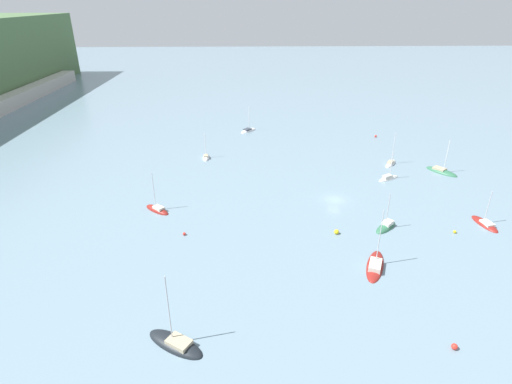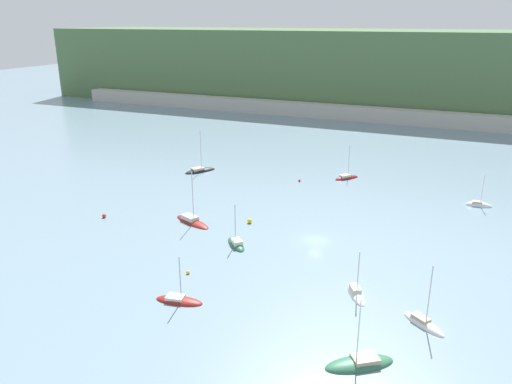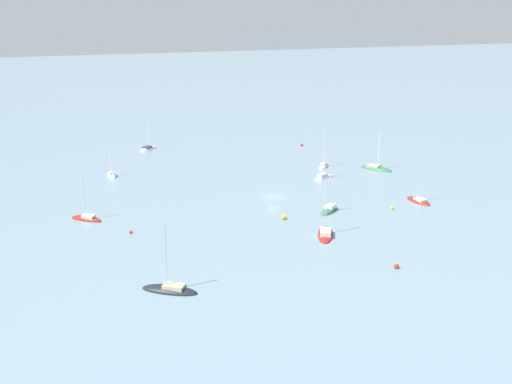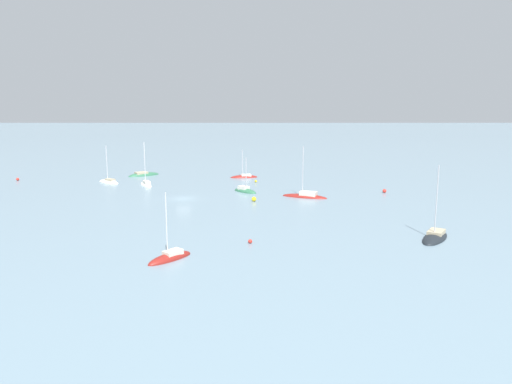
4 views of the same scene
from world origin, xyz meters
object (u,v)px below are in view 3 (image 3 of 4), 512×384
Objects in this scene: sailboat_4 at (329,211)px; sailboat_9 at (325,234)px; sailboat_8 at (323,166)px; mooring_buoy_0 at (302,145)px; mooring_buoy_1 at (284,217)px; sailboat_0 at (170,290)px; sailboat_5 at (324,178)px; mooring_buoy_3 at (131,232)px; mooring_buoy_4 at (392,208)px; sailboat_7 at (148,149)px; sailboat_1 at (112,176)px; sailboat_2 at (87,219)px; mooring_buoy_2 at (396,266)px; sailboat_3 at (419,201)px; sailboat_6 at (376,169)px.

sailboat_9 is (-11.70, 5.55, 0.03)m from sailboat_4.
sailboat_8 reaches higher than mooring_buoy_0.
sailboat_0 is at bearing 134.70° from mooring_buoy_1.
sailboat_5 is at bearing 168.34° from mooring_buoy_0.
mooring_buoy_3 is at bearing 94.26° from sailboat_9.
sailboat_9 is 19.14× the size of mooring_buoy_4.
sailboat_7 is 15.64× the size of mooring_buoy_3.
sailboat_0 reaches higher than sailboat_1.
mooring_buoy_2 is at bearing 179.76° from sailboat_2.
sailboat_8 is 57.90m from mooring_buoy_3.
sailboat_5 is at bearing -98.34° from sailboat_7.
sailboat_9 is (-42.69, 16.88, 0.05)m from sailboat_8.
mooring_buoy_4 is (-10.19, -54.92, 0.17)m from sailboat_2.
sailboat_7 reaches higher than sailboat_4.
sailboat_2 is at bearing 84.95° from sailboat_9.
mooring_buoy_1 is at bearing -155.59° from sailboat_5.
mooring_buoy_4 is at bearing -150.22° from sailboat_2.
mooring_buoy_1 is (-23.64, 17.23, 0.31)m from sailboat_5.
sailboat_8 reaches higher than mooring_buoy_2.
sailboat_0 is at bearing 144.61° from sailboat_2.
sailboat_4 is at bearing -87.75° from mooring_buoy_3.
mooring_buoy_2 is (-28.15, 0.96, 0.27)m from sailboat_4.
sailboat_7 is at bearing 85.67° from sailboat_8.
sailboat_3 reaches higher than mooring_buoy_2.
sailboat_0 is at bearing -174.92° from mooring_buoy_3.
mooring_buoy_4 is (-2.22, -11.71, 0.16)m from sailboat_4.
sailboat_8 reaches higher than sailboat_6.
sailboat_0 is 76.64m from sailboat_6.
sailboat_3 is at bearing -146.49° from sailboat_2.
sailboat_3 is at bearing -127.21° from sailboat_1.
sailboat_1 is 46.09m from sailboat_5.
mooring_buoy_2 is (-16.44, -4.59, 0.23)m from sailboat_9.
mooring_buoy_0 is at bearing 160.09° from sailboat_6.
mooring_buoy_3 is (-54.30, 50.75, -0.06)m from mooring_buoy_0.
sailboat_2 reaches higher than mooring_buoy_3.
sailboat_5 is 50.68m from mooring_buoy_2.
mooring_buoy_0 is at bearing -43.06° from mooring_buoy_3.
sailboat_5 is (21.19, 11.10, 0.05)m from sailboat_3.
mooring_buoy_2 is at bearing -58.93° from sailboat_6.
sailboat_2 reaches higher than mooring_buoy_4.
sailboat_0 is 16.21× the size of mooring_buoy_0.
sailboat_6 is at bearing -104.77° from sailboat_1.
sailboat_1 is 8.80× the size of mooring_buoy_1.
sailboat_9 reaches higher than mooring_buoy_2.
sailboat_1 is 1.05× the size of sailboat_3.
sailboat_0 reaches higher than sailboat_7.
sailboat_4 is 65.06m from sailboat_7.
sailboat_2 reaches higher than mooring_buoy_0.
sailboat_4 is 11.53× the size of mooring_buoy_0.
sailboat_7 is 91.50m from mooring_buoy_2.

